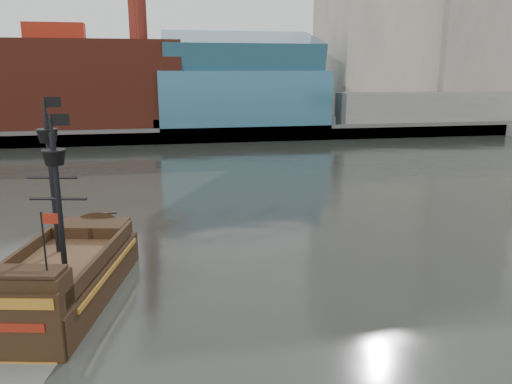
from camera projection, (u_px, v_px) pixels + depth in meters
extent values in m
plane|color=#272924|center=(267.00, 318.00, 25.25)|extent=(400.00, 400.00, 0.00)
cube|color=slate|center=(182.00, 120.00, 112.73)|extent=(220.00, 60.00, 2.00)
cube|color=#4C4C49|center=(190.00, 136.00, 84.53)|extent=(220.00, 1.00, 2.60)
cube|color=maroon|center=(59.00, 85.00, 87.60)|extent=(42.00, 18.00, 15.00)
cube|color=#2D6078|center=(241.00, 98.00, 92.14)|extent=(30.00, 16.00, 10.00)
cube|color=#C1B49F|center=(376.00, 6.00, 102.84)|extent=(20.00, 22.00, 46.00)
cube|color=gray|center=(464.00, 26.00, 103.27)|extent=(18.00, 18.00, 38.00)
cube|color=#C1B49F|center=(386.00, 2.00, 120.16)|extent=(24.00, 20.00, 52.00)
cube|color=slate|center=(439.00, 108.00, 95.75)|extent=(40.00, 6.00, 6.00)
cube|color=#2D6078|center=(241.00, 54.00, 90.22)|extent=(28.00, 14.94, 8.78)
cube|color=black|center=(65.00, 288.00, 27.32)|extent=(7.44, 12.77, 2.60)
cube|color=#452B19|center=(63.00, 264.00, 26.97)|extent=(6.69, 11.49, 0.30)
cube|color=black|center=(93.00, 230.00, 31.54)|extent=(4.66, 3.25, 1.00)
cube|color=black|center=(13.00, 293.00, 21.76)|extent=(4.97, 2.57, 1.80)
cube|color=black|center=(7.00, 337.00, 21.25)|extent=(4.83, 1.29, 3.99)
cube|color=#AD7321|center=(1.00, 304.00, 20.73)|extent=(4.41, 1.04, 0.50)
cube|color=maroon|center=(4.00, 328.00, 20.99)|extent=(3.43, 0.82, 0.40)
cylinder|color=black|center=(52.00, 185.00, 27.48)|extent=(0.33, 0.33, 7.79)
cylinder|color=black|center=(59.00, 206.00, 24.31)|extent=(0.33, 0.33, 7.19)
cone|color=black|center=(48.00, 136.00, 26.83)|extent=(1.31, 1.31, 0.70)
cone|color=black|center=(54.00, 158.00, 23.73)|extent=(1.31, 1.31, 0.70)
cube|color=black|center=(53.00, 102.00, 26.39)|extent=(0.88, 0.22, 0.55)
cube|color=black|center=(60.00, 120.00, 23.29)|extent=(0.88, 0.22, 0.55)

